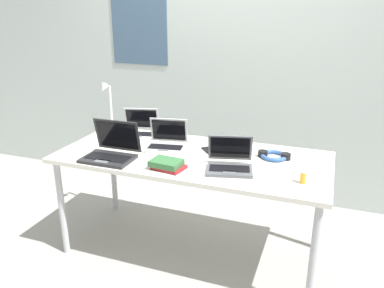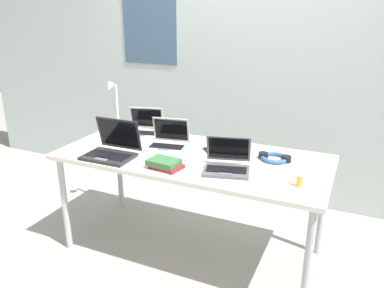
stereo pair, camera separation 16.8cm
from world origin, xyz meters
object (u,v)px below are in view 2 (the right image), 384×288
at_px(laptop_front_left, 144,129).
at_px(headphones, 275,158).
at_px(laptop_by_keyboard, 168,142).
at_px(computer_mouse, 225,141).
at_px(laptop_mid_desk, 112,149).
at_px(desk_lamp, 115,106).
at_px(cell_phone, 210,151).
at_px(book_stack, 165,164).
at_px(pill_bottle, 300,180).
at_px(laptop_back_right, 227,164).

xyz_separation_m(laptop_front_left, headphones, (1.05, -0.13, -0.03)).
height_order(laptop_by_keyboard, computer_mouse, laptop_by_keyboard).
relative_size(laptop_mid_desk, headphones, 1.53).
bearing_deg(computer_mouse, desk_lamp, 161.34).
relative_size(laptop_by_keyboard, cell_phone, 2.21).
bearing_deg(book_stack, laptop_mid_desk, 175.16).
height_order(cell_phone, pill_bottle, pill_bottle).
bearing_deg(cell_phone, laptop_back_right, -91.63).
bearing_deg(pill_bottle, laptop_mid_desk, -178.09).
xyz_separation_m(laptop_back_right, laptop_mid_desk, (-0.78, -0.09, 0.01)).
bearing_deg(laptop_mid_desk, desk_lamp, 122.27).
distance_m(desk_lamp, book_stack, 0.93).
height_order(laptop_by_keyboard, pill_bottle, laptop_by_keyboard).
distance_m(laptop_back_right, pill_bottle, 0.44).
bearing_deg(laptop_by_keyboard, laptop_back_right, -22.41).
bearing_deg(book_stack, cell_phone, 69.06).
height_order(laptop_by_keyboard, laptop_mid_desk, laptop_mid_desk).
xyz_separation_m(laptop_by_keyboard, pill_bottle, (0.95, -0.26, -0.00)).
bearing_deg(computer_mouse, laptop_by_keyboard, -164.49).
bearing_deg(desk_lamp, laptop_back_right, -20.89).
height_order(pill_bottle, book_stack, pill_bottle).
distance_m(laptop_mid_desk, book_stack, 0.42).
relative_size(laptop_by_keyboard, pill_bottle, 3.81).
distance_m(headphones, pill_bottle, 0.40).
height_order(laptop_back_right, headphones, laptop_back_right).
relative_size(laptop_front_left, computer_mouse, 3.34).
bearing_deg(pill_bottle, laptop_back_right, 173.66).
bearing_deg(desk_lamp, laptop_front_left, -1.74).
xyz_separation_m(computer_mouse, headphones, (0.40, -0.18, -0.00)).
bearing_deg(laptop_front_left, computer_mouse, 4.73).
distance_m(laptop_by_keyboard, headphones, 0.74).
bearing_deg(cell_phone, book_stack, -152.17).
distance_m(laptop_by_keyboard, laptop_mid_desk, 0.40).
xyz_separation_m(desk_lamp, computer_mouse, (0.92, 0.05, -0.18)).
xyz_separation_m(desk_lamp, book_stack, (0.74, -0.54, -0.17)).
distance_m(laptop_by_keyboard, pill_bottle, 0.99).
bearing_deg(laptop_back_right, laptop_by_keyboard, 157.59).
bearing_deg(desk_lamp, computer_mouse, 2.84).
bearing_deg(cell_phone, laptop_by_keyboard, 147.61).
bearing_deg(headphones, laptop_by_keyboard, -174.33).
distance_m(laptop_back_right, book_stack, 0.38).
xyz_separation_m(laptop_back_right, cell_phone, (-0.21, 0.26, -0.04)).
relative_size(laptop_mid_desk, laptop_front_left, 1.02).
relative_size(laptop_back_right, headphones, 1.53).
distance_m(laptop_back_right, cell_phone, 0.34).
relative_size(laptop_back_right, laptop_by_keyboard, 1.09).
height_order(desk_lamp, laptop_mid_desk, desk_lamp).
xyz_separation_m(pill_bottle, book_stack, (-0.80, -0.08, -0.01)).
height_order(laptop_mid_desk, cell_phone, laptop_mid_desk).
bearing_deg(headphones, pill_bottle, -57.42).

